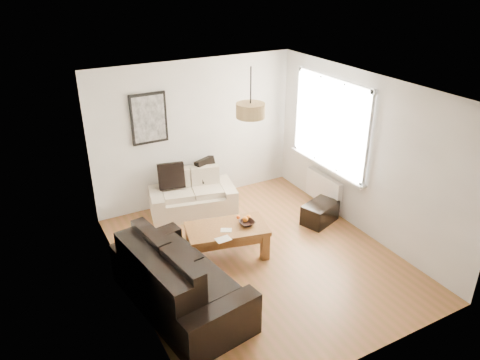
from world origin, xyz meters
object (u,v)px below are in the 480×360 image
loveseat_cream (192,193)px  sofa_leather (180,276)px  ottoman (320,213)px  coffee_table (227,241)px

loveseat_cream → sofa_leather: sofa_leather is taller
sofa_leather → ottoman: (2.88, 0.83, -0.27)m
loveseat_cream → coffee_table: size_ratio=1.23×
sofa_leather → ottoman: bearing=-82.8°
sofa_leather → loveseat_cream: bearing=-35.6°
sofa_leather → ottoman: sofa_leather is taller
coffee_table → ottoman: 1.85m
sofa_leather → coffee_table: 1.28m
loveseat_cream → sofa_leather: size_ratio=0.71×
loveseat_cream → coffee_table: (-0.07, -1.49, -0.12)m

